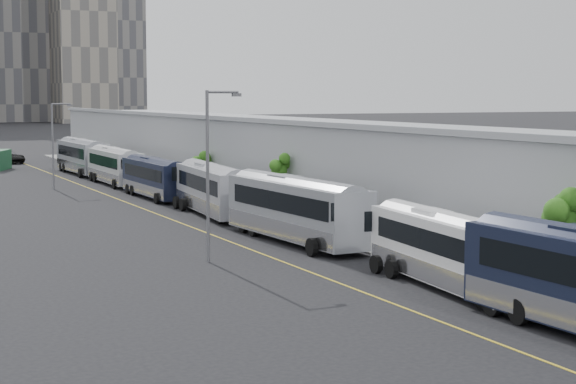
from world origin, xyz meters
TOP-DOWN VIEW (x-y plane):
  - sidewalk at (9.00, 55.00)m, footprint 10.00×170.00m
  - lane_line at (-1.50, 55.00)m, footprint 0.12×160.00m
  - depot at (12.99, 55.00)m, footprint 12.45×160.40m
  - bus_2 at (2.63, 32.36)m, footprint 3.65×12.41m
  - bus_3 at (2.08, 47.94)m, footprint 3.56×13.97m
  - bus_4 at (2.21, 62.83)m, footprint 3.84×13.35m
  - bus_5 at (1.72, 76.15)m, footprint 2.72×12.16m
  - bus_6 at (1.81, 90.28)m, footprint 2.85×12.75m
  - bus_7 at (1.71, 104.42)m, footprint 3.06×13.71m
  - tree_1 at (6.02, 28.68)m, footprint 1.57×1.57m
  - tree_2 at (6.20, 59.60)m, footprint 1.21×1.21m
  - tree_3 at (6.04, 76.43)m, footprint 1.52×1.52m
  - street_lamp_near at (-5.01, 43.74)m, footprint 2.04×0.22m
  - street_lamp_far at (-4.62, 87.92)m, footprint 2.04×0.22m
  - suv at (-3.58, 125.78)m, footprint 4.99×6.76m

SIDE VIEW (x-z plane):
  - lane_line at x=-1.50m, z-range 0.00..0.02m
  - sidewalk at x=9.00m, z-range 0.00..0.12m
  - suv at x=-3.58m, z-range 0.00..1.71m
  - bus_5 at x=1.72m, z-range -0.28..3.27m
  - bus_2 at x=2.63m, z-range -0.28..3.29m
  - bus_6 at x=1.81m, z-range -0.29..3.43m
  - bus_4 at x=2.21m, z-range -0.30..3.55m
  - bus_7 at x=1.71m, z-range -0.31..3.68m
  - bus_3 at x=2.08m, z-range -0.31..3.73m
  - tree_3 at x=6.04m, z-range 1.02..4.67m
  - depot at x=12.99m, z-range -0.09..7.11m
  - tree_2 at x=6.20m, z-range 1.42..5.72m
  - tree_1 at x=6.02m, z-range 1.45..6.03m
  - street_lamp_far at x=-4.62m, z-range 0.68..8.95m
  - street_lamp_near at x=-5.01m, z-range 0.70..10.01m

